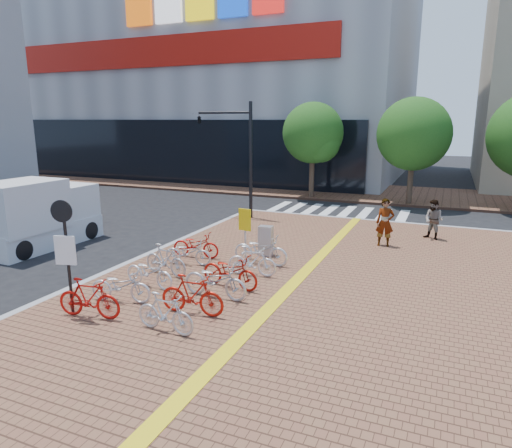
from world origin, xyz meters
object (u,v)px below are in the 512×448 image
at_px(bike_10, 252,261).
at_px(notice_sign, 65,244).
at_px(yellow_sign, 245,224).
at_px(bike_2, 149,272).
at_px(bike_0, 89,298).
at_px(bike_1, 121,286).
at_px(bike_11, 261,250).
at_px(bike_5, 196,245).
at_px(bike_4, 188,252).
at_px(bike_9, 230,271).
at_px(bike_7, 192,295).
at_px(pedestrian_a, 385,223).
at_px(bike_6, 165,313).
at_px(pedestrian_b, 434,220).
at_px(box_truck, 38,215).
at_px(bike_3, 165,260).
at_px(bike_8, 215,280).
at_px(traffic_light_pole, 227,138).
at_px(utility_box, 266,241).

distance_m(bike_10, notice_sign, 5.65).
bearing_deg(yellow_sign, bike_2, -110.79).
distance_m(bike_0, bike_1, 1.14).
bearing_deg(bike_1, yellow_sign, -27.49).
bearing_deg(bike_11, bike_0, 158.35).
relative_size(bike_5, bike_10, 1.09).
distance_m(bike_4, yellow_sign, 2.22).
xyz_separation_m(bike_5, notice_sign, (-0.37, -5.60, 1.42)).
height_order(bike_0, bike_9, bike_0).
bearing_deg(bike_7, pedestrian_a, -26.49).
distance_m(bike_5, bike_6, 5.97).
distance_m(bike_1, yellow_sign, 5.24).
bearing_deg(pedestrian_b, bike_7, -90.58).
relative_size(bike_2, bike_5, 1.00).
xyz_separation_m(bike_5, yellow_sign, (1.68, 0.58, 0.79)).
bearing_deg(bike_2, bike_10, -41.94).
distance_m(notice_sign, box_truck, 8.07).
xyz_separation_m(bike_0, bike_3, (-0.06, 3.46, -0.01)).
distance_m(bike_8, bike_11, 3.28).
bearing_deg(bike_3, bike_0, -169.91).
height_order(bike_9, traffic_light_pole, traffic_light_pole).
bearing_deg(bike_8, bike_3, 68.11).
bearing_deg(pedestrian_a, pedestrian_b, 38.63).
relative_size(pedestrian_a, traffic_light_pole, 0.33).
xyz_separation_m(utility_box, traffic_light_pole, (-4.47, 5.83, 3.40)).
xyz_separation_m(bike_7, traffic_light_pole, (-4.68, 11.40, 3.43)).
height_order(bike_0, bike_10, bike_0).
distance_m(bike_4, bike_5, 0.86).
bearing_deg(bike_3, bike_5, 11.85).
distance_m(bike_2, bike_11, 3.98).
bearing_deg(bike_4, pedestrian_b, -57.50).
bearing_deg(bike_1, bike_6, -127.83).
distance_m(bike_5, bike_8, 3.97).
bearing_deg(bike_7, bike_5, 25.52).
bearing_deg(pedestrian_b, bike_8, -93.53).
bearing_deg(bike_11, bike_10, -170.42).
relative_size(bike_6, bike_9, 0.83).
distance_m(bike_6, bike_7, 1.12).
bearing_deg(bike_5, bike_6, -162.76).
distance_m(bike_11, traffic_light_pole, 9.02).
relative_size(yellow_sign, box_truck, 0.38).
bearing_deg(traffic_light_pole, pedestrian_a, -18.80).
height_order(pedestrian_a, utility_box, pedestrian_a).
height_order(bike_7, notice_sign, notice_sign).
distance_m(bike_10, utility_box, 2.30).
relative_size(bike_5, bike_9, 0.92).
distance_m(bike_3, utility_box, 3.92).
relative_size(bike_2, pedestrian_a, 0.93).
xyz_separation_m(bike_10, notice_sign, (-3.03, -4.56, 1.40)).
distance_m(bike_4, box_truck, 6.98).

